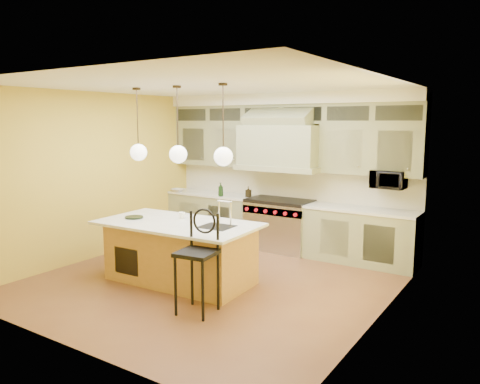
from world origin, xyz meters
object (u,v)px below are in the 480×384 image
Objects in this scene: range at (280,224)px; microwave at (388,180)px; counter_stool at (198,254)px; kitchen_island at (180,251)px.

microwave is (1.95, 0.11, 0.96)m from range.
counter_stool is 2.41× the size of microwave.
microwave reaches higher than kitchen_island.
range is 0.49× the size of kitchen_island.
microwave is (2.34, 2.50, 0.98)m from kitchen_island.
counter_stool is (0.93, -0.74, 0.28)m from kitchen_island.
counter_stool is at bearing -41.30° from kitchen_island.
microwave is at bearing 44.26° from kitchen_island.
kitchen_island reaches higher than range.
microwave is (1.42, 3.24, 0.70)m from counter_stool.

